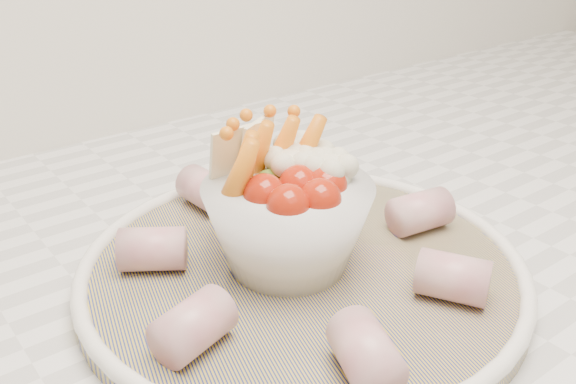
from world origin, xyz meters
TOP-DOWN VIEW (x-y plane):
  - serving_platter at (0.03, 1.37)m, footprint 0.42×0.42m
  - veggie_bowl at (0.02, 1.38)m, footprint 0.13×0.13m
  - cured_meat_rolls at (0.03, 1.37)m, footprint 0.28×0.30m

SIDE VIEW (x-z plane):
  - serving_platter at x=0.03m, z-range 0.92..0.94m
  - cured_meat_rolls at x=0.03m, z-range 0.94..0.97m
  - veggie_bowl at x=0.02m, z-range 0.92..1.03m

